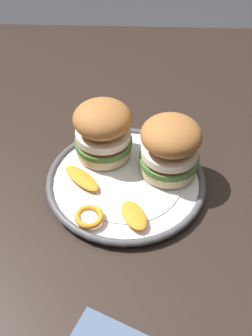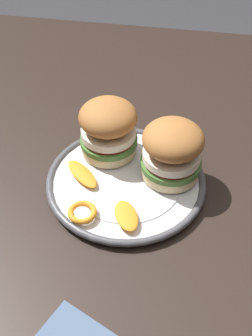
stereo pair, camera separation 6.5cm
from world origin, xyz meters
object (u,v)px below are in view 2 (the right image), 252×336
Objects in this scene: dinner_plate at (126,181)px; sandwich_half_right at (172,150)px; dining_table at (98,192)px; sandwich_half_left at (108,128)px.

sandwich_half_right is (-0.07, -0.02, 0.06)m from dinner_plate.
dinner_plate is 0.10m from sandwich_half_right.
dinner_plate is at bearing 142.40° from dining_table.
dining_table is 11.85× the size of sandwich_half_left.
sandwich_half_left reaches higher than dining_table.
sandwich_half_right is at bearing 161.26° from sandwich_half_left.
sandwich_half_right is at bearing -161.22° from dinner_plate.
sandwich_half_left is (-0.02, -0.01, 0.15)m from dining_table.
sandwich_half_left is at bearing -56.26° from dinner_plate.
sandwich_half_right reaches higher than dinner_plate.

